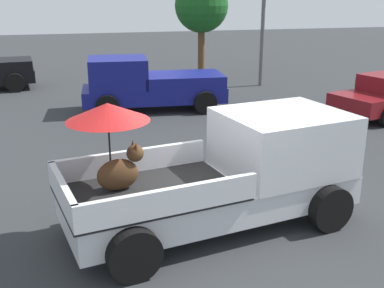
{
  "coord_description": "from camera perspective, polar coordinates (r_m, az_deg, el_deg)",
  "views": [
    {
      "loc": [
        -2.24,
        -7.18,
        3.95
      ],
      "look_at": [
        -0.02,
        1.3,
        1.1
      ],
      "focal_mm": 44.52,
      "sensor_mm": 36.0,
      "label": 1
    }
  ],
  "objects": [
    {
      "name": "pickup_truck_far",
      "position": [
        16.39,
        -5.32,
        7.12
      ],
      "size": [
        4.92,
        2.46,
        1.8
      ],
      "rotation": [
        0.0,
        0.0,
        3.07
      ],
      "color": "black",
      "rests_on": "ground"
    },
    {
      "name": "pickup_truck_main",
      "position": [
        8.28,
        4.88,
        -3.1
      ],
      "size": [
        5.3,
        2.98,
        2.3
      ],
      "rotation": [
        0.0,
        0.0,
        0.18
      ],
      "color": "black",
      "rests_on": "ground"
    },
    {
      "name": "tree_by_lot",
      "position": [
        22.82,
        1.15,
        16.18
      ],
      "size": [
        2.47,
        2.47,
        4.49
      ],
      "color": "brown",
      "rests_on": "ground"
    },
    {
      "name": "ground_plane",
      "position": [
        8.5,
        2.41,
        -9.72
      ],
      "size": [
        80.0,
        80.0,
        0.0
      ],
      "primitive_type": "plane",
      "color": "#2D3033"
    },
    {
      "name": "motel_sign",
      "position": [
        20.59,
        8.6,
        16.49
      ],
      "size": [
        1.4,
        0.16,
        4.92
      ],
      "color": "#59595B",
      "rests_on": "ground"
    }
  ]
}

